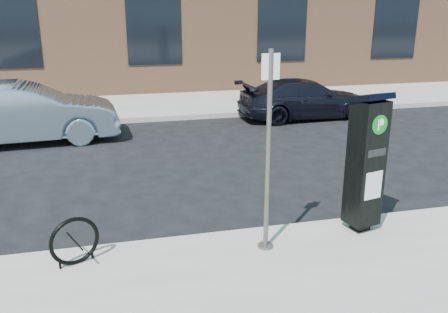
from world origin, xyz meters
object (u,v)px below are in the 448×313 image
object	(u,v)px
sign_pole	(268,155)
bike_rack	(75,241)
car_silver	(23,113)
car_dark	(305,99)
parking_kiosk	(366,161)

from	to	relation	value
sign_pole	bike_rack	bearing A→B (deg)	173.58
bike_rack	car_silver	size ratio (longest dim) A/B	0.14
car_silver	car_dark	world-z (taller)	car_silver
car_silver	car_dark	size ratio (longest dim) A/B	1.11
parking_kiosk	car_silver	size ratio (longest dim) A/B	0.45
sign_pole	car_dark	xyz separation A→B (m)	(3.93, 7.96, -0.89)
sign_pole	car_silver	bearing A→B (deg)	117.56
parking_kiosk	bike_rack	xyz separation A→B (m)	(-4.09, -0.05, -0.75)
bike_rack	car_silver	distance (m)	7.03
car_silver	sign_pole	bearing A→B (deg)	-153.50
car_dark	sign_pole	bearing A→B (deg)	151.04
sign_pole	car_dark	world-z (taller)	sign_pole
sign_pole	bike_rack	xyz separation A→B (m)	(-2.53, 0.15, -1.02)
parking_kiosk	sign_pole	bearing A→B (deg)	173.96
sign_pole	bike_rack	size ratio (longest dim) A/B	4.12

